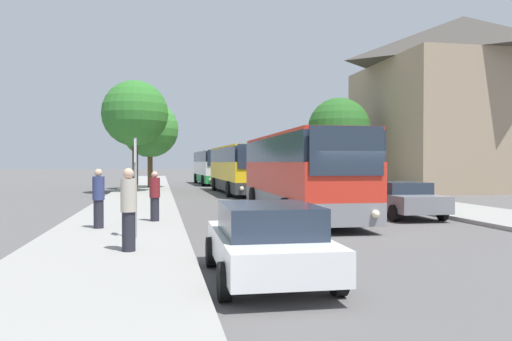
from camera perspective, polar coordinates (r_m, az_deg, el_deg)
The scene contains 15 objects.
ground_plane at distance 15.82m, azimuth 10.56°, elevation -6.96°, with size 300.00×300.00×0.00m, color #565454.
sidewalk_left at distance 14.79m, azimuth -15.80°, elevation -7.25°, with size 4.00×120.00×0.15m, color gray.
building_right_background at distance 43.42m, azimuth 22.57°, elevation 7.14°, with size 14.22×13.03×13.81m.
bus_front at distance 20.16m, azimuth 4.81°, elevation -0.28°, with size 2.99×11.64×3.25m.
bus_middle at distance 34.78m, azimuth -2.02°, elevation 0.25°, with size 2.92×12.19×3.25m.
bus_rear at distance 48.91m, azimuth -5.03°, elevation 0.47°, with size 3.10×10.45×3.29m.
parked_car_left_curb at distance 9.26m, azimuth 1.31°, elevation -7.98°, with size 2.12×4.24×1.41m.
parked_car_right_near at distance 20.61m, azimuth 16.29°, elevation -3.07°, with size 2.23×4.48×1.39m.
bus_stop_sign at distance 13.64m, azimuth -13.62°, elevation -0.64°, with size 0.08×0.45×2.67m.
pedestrian_waiting_near at distance 16.03m, azimuth -17.55°, elevation -3.02°, with size 0.36×0.36×1.82m.
pedestrian_waiting_far at distance 17.48m, azimuth -11.50°, elevation -2.87°, with size 0.36×0.36×1.71m.
pedestrian_walking_back at distance 11.72m, azimuth -14.35°, elevation -4.27°, with size 0.36×0.36×1.89m.
tree_left_near at distance 40.60m, azimuth -12.02°, elevation 4.63°, with size 4.48×4.48×6.90m.
tree_left_far at distance 35.54m, azimuth -13.66°, elevation 6.33°, with size 4.54×4.54×7.66m.
tree_right_near at distance 38.41m, azimuth 9.45°, elevation 4.72°, with size 4.69×4.69×6.91m.
Camera 1 is at (-5.74, -14.59, 2.18)m, focal length 35.00 mm.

